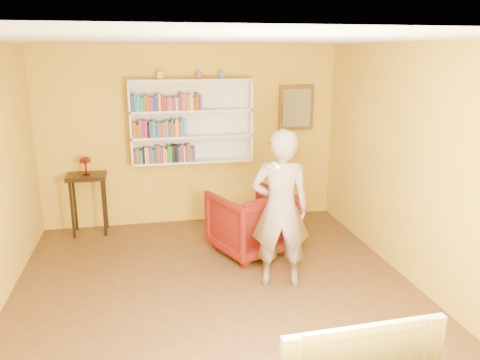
% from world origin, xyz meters
% --- Properties ---
extents(room_shell, '(5.30, 5.80, 2.88)m').
position_xyz_m(room_shell, '(0.00, 0.00, 1.02)').
color(room_shell, '#4C3118').
rests_on(room_shell, ground).
extents(bookshelf, '(1.80, 0.29, 1.23)m').
position_xyz_m(bookshelf, '(0.00, 2.41, 1.59)').
color(bookshelf, white).
rests_on(bookshelf, room_shell).
extents(books_row_lower, '(0.88, 0.19, 0.26)m').
position_xyz_m(books_row_lower, '(-0.40, 2.30, 1.13)').
color(books_row_lower, '#672775').
rests_on(books_row_lower, bookshelf).
extents(books_row_middle, '(0.77, 0.19, 0.27)m').
position_xyz_m(books_row_middle, '(-0.47, 2.30, 1.51)').
color(books_row_middle, '#A35120').
rests_on(books_row_middle, bookshelf).
extents(books_row_upper, '(1.01, 0.19, 0.25)m').
position_xyz_m(books_row_upper, '(-0.36, 2.30, 1.88)').
color(books_row_upper, '#22329F').
rests_on(books_row_upper, bookshelf).
extents(ornament_left, '(0.08, 0.08, 0.10)m').
position_xyz_m(ornament_left, '(-0.44, 2.35, 2.27)').
color(ornament_left, gold).
rests_on(ornament_left, bookshelf).
extents(ornament_centre, '(0.07, 0.07, 0.10)m').
position_xyz_m(ornament_centre, '(0.12, 2.35, 2.26)').
color(ornament_centre, '#8F2F41').
rests_on(ornament_centre, bookshelf).
extents(ornament_right, '(0.07, 0.07, 0.10)m').
position_xyz_m(ornament_right, '(0.45, 2.35, 2.27)').
color(ornament_right, slate).
rests_on(ornament_right, bookshelf).
extents(framed_painting, '(0.55, 0.05, 0.70)m').
position_xyz_m(framed_painting, '(1.65, 2.46, 1.75)').
color(framed_painting, '#573B18').
rests_on(framed_painting, room_shell).
extents(console_table, '(0.55, 0.42, 0.89)m').
position_xyz_m(console_table, '(-1.54, 2.25, 0.74)').
color(console_table, black).
rests_on(console_table, ground).
extents(ruby_lustre, '(0.16, 0.16, 0.26)m').
position_xyz_m(ruby_lustre, '(-1.54, 2.25, 1.08)').
color(ruby_lustre, maroon).
rests_on(ruby_lustre, console_table).
extents(armchair, '(1.19, 1.20, 0.84)m').
position_xyz_m(armchair, '(0.62, 1.11, 0.42)').
color(armchair, '#4F0506').
rests_on(armchair, ground).
extents(person, '(0.73, 0.55, 1.81)m').
position_xyz_m(person, '(0.74, 0.17, 0.90)').
color(person, '#766157').
rests_on(person, ground).
extents(game_remote, '(0.04, 0.15, 0.04)m').
position_xyz_m(game_remote, '(0.57, -0.17, 1.49)').
color(game_remote, white).
rests_on(game_remote, person).
extents(television, '(1.04, 0.17, 0.60)m').
position_xyz_m(television, '(0.50, -2.25, 0.75)').
color(television, black).
rests_on(television, tv_cabinet).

